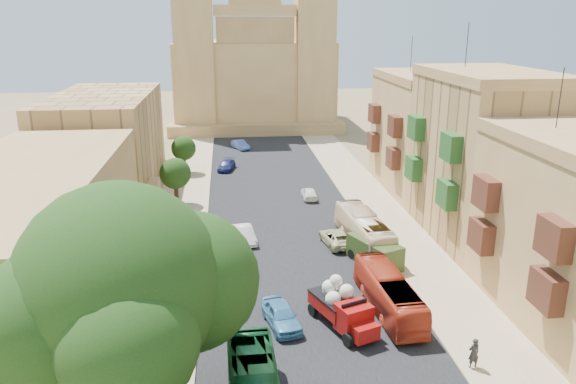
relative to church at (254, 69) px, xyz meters
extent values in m
cube|color=black|center=(0.00, -48.61, -9.51)|extent=(14.00, 140.00, 0.01)
cube|color=tan|center=(9.50, -48.61, -9.51)|extent=(5.00, 140.00, 0.01)
cube|color=tan|center=(-9.50, -48.61, -9.51)|extent=(5.00, 140.00, 0.01)
cube|color=tan|center=(7.00, -48.61, -9.46)|extent=(0.25, 140.00, 0.12)
cube|color=tan|center=(-7.00, -48.61, -9.46)|extent=(0.25, 140.00, 0.12)
cylinder|color=black|center=(15.00, -64.81, 3.58)|extent=(0.06, 0.06, 3.60)
cube|color=#51281B|center=(11.55, -71.53, -5.53)|extent=(0.90, 2.20, 2.00)
cube|color=#51281B|center=(11.55, -63.69, -5.53)|extent=(0.90, 2.20, 2.00)
cube|color=#51281B|center=(11.55, -71.53, -2.59)|extent=(0.90, 2.20, 2.00)
cube|color=#51281B|center=(11.55, -63.69, -2.59)|extent=(0.90, 2.20, 2.00)
cube|color=tan|center=(16.00, -53.61, -3.02)|extent=(8.00, 14.00, 13.00)
cube|color=#A17946|center=(16.00, -53.61, 3.88)|extent=(8.20, 14.00, 0.80)
cylinder|color=black|center=(15.00, -50.81, 6.08)|extent=(0.06, 0.06, 3.60)
cube|color=#235522|center=(11.55, -57.53, -4.58)|extent=(0.90, 2.20, 2.00)
cube|color=#235522|center=(11.55, -49.69, -4.58)|extent=(0.90, 2.20, 2.00)
cube|color=#235522|center=(11.55, -57.53, -0.94)|extent=(0.90, 2.20, 2.00)
cube|color=#235522|center=(11.55, -49.69, -0.94)|extent=(0.90, 2.20, 2.00)
cube|color=tan|center=(16.00, -39.61, -3.77)|extent=(8.00, 14.00, 11.50)
cube|color=#A17946|center=(16.00, -39.61, 2.38)|extent=(8.20, 14.00, 0.80)
cylinder|color=black|center=(15.00, -36.81, 4.58)|extent=(0.06, 0.06, 3.60)
cube|color=#51281B|center=(11.55, -43.53, -5.15)|extent=(0.90, 2.20, 2.00)
cube|color=#51281B|center=(11.55, -35.69, -5.15)|extent=(0.90, 2.20, 2.00)
cube|color=#51281B|center=(11.55, -43.53, -1.93)|extent=(0.90, 2.20, 2.00)
cube|color=#51281B|center=(11.55, -35.69, -1.93)|extent=(0.90, 2.20, 2.00)
cube|color=tan|center=(-12.50, -58.61, -8.62)|extent=(1.00, 40.00, 1.80)
cube|color=#A17946|center=(-18.00, -60.61, -5.32)|extent=(10.00, 28.00, 8.40)
cube|color=tan|center=(-18.00, -34.61, -4.52)|extent=(10.00, 22.00, 10.00)
cube|color=tan|center=(0.00, 2.39, -2.52)|extent=(26.00, 20.00, 14.00)
cube|color=#A17946|center=(0.00, -8.11, -8.62)|extent=(28.00, 4.00, 1.80)
cube|color=#A17946|center=(0.00, -6.41, 0.48)|extent=(12.00, 2.00, 16.00)
cube|color=tan|center=(0.00, -6.41, 9.38)|extent=(12.60, 2.40, 1.60)
cube|color=tan|center=(-9.50, -5.11, 4.98)|extent=(6.00, 6.00, 29.00)
cube|color=tan|center=(9.50, -5.11, 4.98)|extent=(6.00, 6.00, 29.00)
cylinder|color=#332219|center=(-9.50, -74.61, -7.35)|extent=(1.14, 1.14, 4.33)
sphere|color=black|center=(-9.50, -74.61, -2.45)|extent=(8.67, 8.67, 8.67)
sphere|color=black|center=(-6.76, -73.25, -3.13)|extent=(6.39, 6.39, 6.39)
sphere|color=black|center=(-12.01, -75.64, -3.36)|extent=(5.93, 5.93, 5.93)
sphere|color=black|center=(-8.82, -77.35, -3.59)|extent=(5.47, 5.47, 5.47)
sphere|color=black|center=(-10.75, -72.11, -1.53)|extent=(5.02, 5.02, 5.02)
cylinder|color=#332219|center=(-10.00, -66.61, -8.25)|extent=(0.44, 0.44, 2.53)
sphere|color=black|center=(-10.00, -66.61, -5.70)|extent=(3.68, 3.68, 3.68)
cylinder|color=#332219|center=(-10.00, -54.61, -8.50)|extent=(0.44, 0.44, 2.03)
sphere|color=black|center=(-10.00, -54.61, -6.46)|extent=(2.95, 2.95, 2.95)
cylinder|color=#332219|center=(-10.00, -42.61, -8.46)|extent=(0.44, 0.44, 2.11)
sphere|color=black|center=(-10.00, -42.61, -6.33)|extent=(3.07, 3.07, 3.07)
cylinder|color=#332219|center=(-10.00, -30.61, -8.52)|extent=(0.44, 0.44, 2.00)
sphere|color=black|center=(-10.00, -30.61, -6.50)|extent=(2.90, 2.90, 2.90)
cube|color=maroon|center=(1.31, -66.45, -8.41)|extent=(2.98, 3.68, 0.80)
cube|color=black|center=(1.31, -66.45, -7.97)|extent=(3.04, 3.74, 0.11)
cube|color=maroon|center=(2.06, -68.35, -8.32)|extent=(2.28, 2.08, 1.59)
cube|color=maroon|center=(2.45, -69.34, -8.67)|extent=(1.79, 1.54, 0.89)
cube|color=black|center=(2.06, -68.35, -7.70)|extent=(1.60, 0.70, 0.80)
cylinder|color=black|center=(1.53, -69.41, -9.12)|extent=(0.58, 0.86, 0.80)
cylinder|color=black|center=(3.17, -68.76, -9.12)|extent=(0.58, 0.86, 0.80)
cylinder|color=black|center=(0.10, -65.79, -9.12)|extent=(0.58, 0.86, 0.80)
cylinder|color=black|center=(1.75, -65.14, -9.12)|extent=(0.58, 0.86, 0.80)
sphere|color=beige|center=(1.10, -67.11, -7.74)|extent=(0.97, 0.97, 0.97)
sphere|color=beige|center=(1.82, -66.54, -7.74)|extent=(0.97, 0.97, 0.97)
sphere|color=beige|center=(1.12, -65.96, -7.74)|extent=(0.97, 0.97, 0.97)
sphere|color=beige|center=(0.95, -66.50, -7.26)|extent=(0.89, 0.89, 0.89)
sphere|color=beige|center=(1.89, -67.08, -7.30)|extent=(0.89, 0.89, 0.89)
sphere|color=beige|center=(1.34, -66.53, -6.86)|extent=(0.80, 0.80, 0.80)
cube|color=#30451A|center=(5.86, -58.61, -8.57)|extent=(3.65, 4.97, 1.88)
cylinder|color=black|center=(5.68, -60.42, -9.14)|extent=(0.58, 0.81, 0.75)
cylinder|color=black|center=(7.32, -59.71, -9.14)|extent=(0.58, 0.81, 0.75)
cylinder|color=black|center=(4.41, -57.52, -9.14)|extent=(0.58, 0.81, 0.75)
cylinder|color=black|center=(6.04, -56.80, -9.14)|extent=(0.58, 0.81, 0.75)
imported|color=red|center=(4.88, -65.71, -8.30)|extent=(2.52, 8.82, 2.43)
imported|color=beige|center=(5.92, -54.97, -8.18)|extent=(3.01, 9.71, 2.66)
imported|color=teal|center=(-1.97, -66.74, -8.82)|extent=(2.48, 4.36, 1.40)
imported|color=white|center=(-3.67, -53.17, -8.88)|extent=(2.00, 4.05, 1.28)
imported|color=#C0BE8B|center=(3.73, -54.66, -8.92)|extent=(2.62, 4.57, 1.20)
imported|color=#141C51|center=(-5.00, -29.85, -8.94)|extent=(2.50, 4.26, 1.16)
imported|color=white|center=(3.33, -42.25, -8.92)|extent=(1.41, 3.47, 1.18)
imported|color=#4C66C5|center=(-2.99, -18.41, -8.89)|extent=(2.69, 3.98, 1.24)
imported|color=#272628|center=(7.65, -72.08, -8.65)|extent=(0.69, 0.51, 1.72)
imported|color=#313239|center=(7.50, -59.54, -8.70)|extent=(0.69, 1.03, 1.63)
camera|label=1|loc=(-4.85, -96.44, 8.09)|focal=35.00mm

